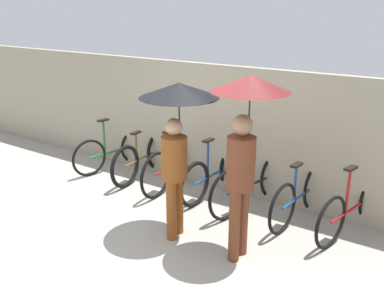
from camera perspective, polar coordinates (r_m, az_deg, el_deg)
name	(u,v)px	position (r m, az deg, el deg)	size (l,w,h in m)	color
ground_plane	(135,249)	(5.38, -7.61, -13.72)	(30.00, 30.00, 0.00)	#9E998E
back_wall	(224,130)	(6.60, 4.34, 1.94)	(12.13, 0.12, 1.97)	gray
parked_bicycle_0	(114,150)	(7.73, -10.39, -0.81)	(0.54, 1.59, 1.00)	black
parked_bicycle_1	(143,157)	(7.28, -6.54, -1.68)	(0.44, 1.67, 1.10)	black
parked_bicycle_2	(176,164)	(6.87, -2.21, -2.67)	(0.44, 1.75, 1.02)	black
parked_bicycle_3	(215,173)	(6.58, 3.04, -3.85)	(0.44, 1.70, 1.03)	black
parked_bicycle_4	(254,182)	(6.22, 8.23, -5.08)	(0.58, 1.78, 1.10)	black
parked_bicycle_5	(300,195)	(6.01, 14.20, -6.58)	(0.44, 1.64, 1.07)	black
parked_bicycle_6	(353,207)	(5.89, 20.67, -7.83)	(0.56, 1.71, 1.00)	black
pedestrian_leading	(177,119)	(5.10, -1.97, 3.37)	(0.96, 0.96, 1.95)	brown
pedestrian_center	(246,125)	(4.64, 7.20, 2.55)	(0.86, 0.86, 2.12)	brown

